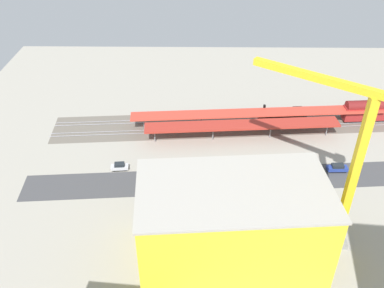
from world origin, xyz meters
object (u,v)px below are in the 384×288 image
(construction_building, at_px, (232,224))
(street_tree_2, at_px, (206,177))
(street_tree_1, at_px, (185,175))
(traffic_light, at_px, (213,176))
(parked_car_2, at_px, (261,167))
(parked_car_6, at_px, (120,167))
(box_truck_1, at_px, (291,195))
(tower_crane, at_px, (345,156))
(street_tree_0, at_px, (285,173))
(parked_car_0, at_px, (337,168))
(parked_car_5, at_px, (155,167))
(parked_car_3, at_px, (228,167))
(platform_canopy_far, at_px, (258,113))
(parked_car_4, at_px, (192,167))
(platform_canopy_near, at_px, (242,125))
(locomotive, at_px, (283,114))
(passenger_coach, at_px, (375,110))
(box_truck_0, at_px, (192,193))
(box_truck_2, at_px, (190,194))
(parked_car_1, at_px, (297,167))

(construction_building, height_order, street_tree_2, construction_building)
(street_tree_1, xyz_separation_m, traffic_light, (-5.83, -0.11, -0.31))
(parked_car_2, relative_size, parked_car_6, 1.06)
(box_truck_1, bearing_deg, tower_crane, 114.53)
(tower_crane, xyz_separation_m, street_tree_2, (22.89, -12.62, -14.89))
(street_tree_0, relative_size, street_tree_2, 1.18)
(street_tree_2, bearing_deg, parked_car_2, -146.69)
(parked_car_0, distance_m, parked_car_5, 42.77)
(parked_car_3, distance_m, tower_crane, 33.30)
(platform_canopy_far, distance_m, tower_crane, 44.91)
(construction_building, relative_size, street_tree_1, 4.44)
(parked_car_5, xyz_separation_m, street_tree_1, (-7.47, 8.35, 4.31))
(box_truck_1, distance_m, street_tree_2, 18.49)
(parked_car_4, bearing_deg, tower_crane, 141.15)
(box_truck_1, relative_size, street_tree_2, 1.25)
(platform_canopy_near, xyz_separation_m, street_tree_2, (9.67, 21.77, 0.45))
(platform_canopy_near, relative_size, parked_car_5, 10.42)
(platform_canopy_far, bearing_deg, parked_car_3, 65.52)
(parked_car_3, xyz_separation_m, street_tree_1, (9.75, 8.51, 4.29))
(platform_canopy_near, distance_m, locomotive, 16.00)
(passenger_coach, relative_size, traffic_light, 2.46)
(street_tree_2, bearing_deg, box_truck_0, 32.62)
(parked_car_5, height_order, traffic_light, traffic_light)
(parked_car_6, height_order, street_tree_2, street_tree_2)
(construction_building, bearing_deg, passenger_coach, -135.83)
(passenger_coach, relative_size, street_tree_2, 2.55)
(parked_car_3, height_order, street_tree_1, street_tree_1)
(platform_canopy_near, height_order, tower_crane, tower_crane)
(street_tree_0, bearing_deg, parked_car_5, -15.55)
(locomotive, relative_size, parked_car_0, 2.89)
(box_truck_1, distance_m, box_truck_2, 21.48)
(platform_canopy_near, height_order, box_truck_2, platform_canopy_near)
(street_tree_2, bearing_deg, passenger_coach, -146.17)
(platform_canopy_near, bearing_deg, parked_car_6, 24.38)
(parked_car_1, bearing_deg, parked_car_3, -0.09)
(street_tree_0, bearing_deg, parked_car_1, -119.98)
(platform_canopy_near, distance_m, box_truck_0, 26.86)
(platform_canopy_near, relative_size, platform_canopy_far, 0.73)
(street_tree_0, bearing_deg, parked_car_4, -21.55)
(box_truck_0, bearing_deg, box_truck_1, 179.08)
(street_tree_0, bearing_deg, platform_canopy_near, -71.34)
(parked_car_0, xyz_separation_m, traffic_light, (29.47, 8.25, 3.90))
(parked_car_2, xyz_separation_m, construction_building, (8.79, 25.73, 7.08))
(construction_building, xyz_separation_m, tower_crane, (-18.62, -4.53, 11.71))
(traffic_light, bearing_deg, box_truck_2, 25.47)
(street_tree_0, distance_m, street_tree_1, 21.26)
(parked_car_0, relative_size, parked_car_5, 1.00)
(parked_car_5, relative_size, street_tree_1, 0.67)
(passenger_coach, height_order, parked_car_0, passenger_coach)
(tower_crane, xyz_separation_m, street_tree_0, (6.00, -13.02, -14.11))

